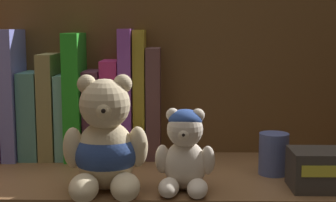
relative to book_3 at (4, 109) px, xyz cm
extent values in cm
cube|color=brown|center=(30.41, -11.85, -9.99)|extent=(81.64, 28.50, 2.00)
cube|color=brown|center=(30.41, 3.01, 5.84)|extent=(84.04, 1.20, 33.67)
cube|color=#9D56BE|center=(0.00, 0.00, 0.00)|extent=(2.56, 14.31, 17.98)
cube|color=#7478D0|center=(2.77, 0.00, 3.17)|extent=(2.53, 14.18, 24.33)
cube|color=teal|center=(6.02, 0.00, -0.79)|extent=(3.50, 12.38, 16.39)
cube|color=#8F8550|center=(9.39, 0.00, 0.91)|extent=(2.79, 12.54, 19.79)
cube|color=#78BCB3|center=(11.85, 0.00, -1.03)|extent=(1.66, 11.86, 15.91)
cube|color=green|center=(14.40, 0.00, 2.84)|extent=(2.98, 14.00, 23.66)
cube|color=#5D2E45|center=(17.61, 0.00, -0.67)|extent=(2.99, 11.28, 16.64)
cube|color=#C92D78|center=(20.94, 0.00, 0.29)|extent=(3.21, 10.11, 18.56)
cube|color=purple|center=(23.97, 0.00, 3.22)|extent=(2.38, 11.42, 24.43)
cube|color=#A99426|center=(26.47, 0.00, 3.12)|extent=(2.17, 9.10, 24.22)
cube|color=brown|center=(29.09, 0.00, 1.46)|extent=(2.61, 9.92, 20.90)
ellipsoid|color=beige|center=(22.70, -21.01, -3.60)|extent=(9.16, 8.40, 10.77)
sphere|color=beige|center=(22.75, -21.55, 4.32)|extent=(7.66, 7.66, 7.66)
sphere|color=beige|center=(20.03, -21.25, 7.31)|extent=(2.87, 2.87, 2.87)
sphere|color=beige|center=(25.37, -20.77, 7.31)|extent=(2.87, 2.87, 2.87)
sphere|color=beige|center=(22.99, -24.25, 3.86)|extent=(2.87, 2.87, 2.87)
sphere|color=black|center=(23.08, -25.25, 3.94)|extent=(1.01, 1.01, 1.01)
ellipsoid|color=beige|center=(20.21, -26.37, -7.07)|extent=(4.93, 7.54, 3.83)
ellipsoid|color=beige|center=(26.11, -25.84, -7.07)|extent=(4.93, 7.54, 3.83)
ellipsoid|color=beige|center=(17.92, -21.98, -2.25)|extent=(3.38, 3.38, 6.23)
ellipsoid|color=beige|center=(27.58, -21.11, -2.25)|extent=(3.38, 3.38, 6.23)
ellipsoid|color=navy|center=(22.70, -21.01, -3.33)|extent=(9.91, 9.16, 7.54)
ellipsoid|color=beige|center=(34.79, -20.94, -5.15)|extent=(6.52, 5.98, 7.67)
sphere|color=beige|center=(34.76, -21.32, 0.49)|extent=(5.45, 5.45, 5.45)
sphere|color=beige|center=(32.89, -20.76, 2.61)|extent=(2.04, 2.04, 2.04)
sphere|color=beige|center=(36.69, -21.12, 2.61)|extent=(2.04, 2.04, 2.04)
sphere|color=beige|center=(34.58, -23.25, 0.16)|extent=(2.04, 2.04, 2.04)
sphere|color=black|center=(34.51, -23.96, 0.21)|extent=(0.72, 0.72, 0.72)
ellipsoid|color=beige|center=(32.36, -24.37, -7.63)|extent=(3.53, 5.38, 2.73)
ellipsoid|color=beige|center=(36.55, -24.76, -7.63)|extent=(3.53, 5.38, 2.73)
ellipsoid|color=beige|center=(31.32, -21.00, -4.20)|extent=(2.41, 2.41, 4.43)
ellipsoid|color=beige|center=(38.19, -21.64, -4.20)|extent=(2.41, 2.41, 4.43)
ellipsoid|color=#2A4790|center=(34.79, -20.94, 1.99)|extent=(5.18, 5.18, 3.00)
cylinder|color=#4C5B99|center=(49.90, -12.47, -5.46)|extent=(4.99, 4.99, 7.06)
cube|color=#38332D|center=(56.63, -20.27, -5.95)|extent=(11.32, 7.18, 6.08)
cube|color=gold|center=(56.63, -23.94, -5.19)|extent=(9.62, 0.16, 1.70)
camera|label=1|loc=(33.55, -95.94, 15.67)|focal=54.05mm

